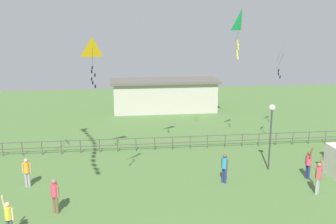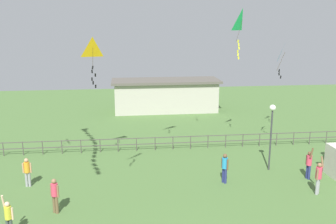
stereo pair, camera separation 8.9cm
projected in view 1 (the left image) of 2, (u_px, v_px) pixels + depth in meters
lamppost at (271, 122)px, 22.01m from camera, size 0.36×0.36×4.03m
person_0 at (318, 175)px, 19.24m from camera, size 0.49×0.41×2.01m
person_1 at (27, 171)px, 20.08m from camera, size 0.49×0.30×1.61m
person_3 at (308, 163)px, 21.15m from camera, size 0.30×0.52×1.92m
person_5 at (55, 194)px, 17.25m from camera, size 0.43×0.34×1.70m
person_6 at (225, 166)px, 20.60m from camera, size 0.31×0.45×1.69m
person_7 at (8, 216)px, 15.35m from camera, size 0.46×0.33×1.81m
kite_4 at (284, 53)px, 24.40m from camera, size 0.78×0.91×2.39m
kite_5 at (242, 22)px, 24.53m from camera, size 0.93×0.85×3.32m
kite_6 at (93, 50)px, 21.08m from camera, size 1.00×0.78×2.91m
waterfront_railing at (154, 142)px, 26.02m from camera, size 36.01×0.06×0.95m
pavilion_building at (165, 95)px, 37.64m from camera, size 10.72×3.92×3.19m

